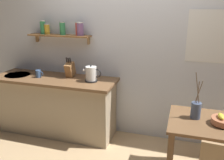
{
  "coord_description": "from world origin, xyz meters",
  "views": [
    {
      "loc": [
        0.8,
        -2.69,
        1.92
      ],
      "look_at": [
        -0.1,
        0.25,
        0.95
      ],
      "focal_mm": 39.02,
      "sensor_mm": 36.0,
      "label": 1
    }
  ],
  "objects_px": {
    "coffee_mug_by_sink": "(38,74)",
    "electric_kettle": "(91,74)",
    "fruit_bowl": "(223,121)",
    "twig_vase": "(196,110)",
    "knife_block": "(70,69)",
    "dining_table": "(215,133)"
  },
  "relations": [
    {
      "from": "coffee_mug_by_sink",
      "to": "electric_kettle",
      "type": "bearing_deg",
      "value": 3.06
    },
    {
      "from": "coffee_mug_by_sink",
      "to": "knife_block",
      "type": "bearing_deg",
      "value": 18.51
    },
    {
      "from": "dining_table",
      "to": "coffee_mug_by_sink",
      "type": "height_order",
      "value": "coffee_mug_by_sink"
    },
    {
      "from": "dining_table",
      "to": "twig_vase",
      "type": "distance_m",
      "value": 0.31
    },
    {
      "from": "twig_vase",
      "to": "electric_kettle",
      "type": "relative_size",
      "value": 1.97
    },
    {
      "from": "dining_table",
      "to": "twig_vase",
      "type": "bearing_deg",
      "value": 166.14
    },
    {
      "from": "fruit_bowl",
      "to": "knife_block",
      "type": "xyz_separation_m",
      "value": [
        -2.02,
        0.63,
        0.22
      ]
    },
    {
      "from": "dining_table",
      "to": "fruit_bowl",
      "type": "distance_m",
      "value": 0.18
    },
    {
      "from": "dining_table",
      "to": "fruit_bowl",
      "type": "relative_size",
      "value": 3.91
    },
    {
      "from": "knife_block",
      "to": "coffee_mug_by_sink",
      "type": "relative_size",
      "value": 2.5
    },
    {
      "from": "dining_table",
      "to": "twig_vase",
      "type": "relative_size",
      "value": 1.88
    },
    {
      "from": "fruit_bowl",
      "to": "knife_block",
      "type": "bearing_deg",
      "value": 162.8
    },
    {
      "from": "fruit_bowl",
      "to": "electric_kettle",
      "type": "relative_size",
      "value": 0.95
    },
    {
      "from": "fruit_bowl",
      "to": "twig_vase",
      "type": "distance_m",
      "value": 0.29
    },
    {
      "from": "dining_table",
      "to": "twig_vase",
      "type": "height_order",
      "value": "twig_vase"
    },
    {
      "from": "twig_vase",
      "to": "fruit_bowl",
      "type": "bearing_deg",
      "value": -15.26
    },
    {
      "from": "twig_vase",
      "to": "knife_block",
      "type": "height_order",
      "value": "twig_vase"
    },
    {
      "from": "fruit_bowl",
      "to": "coffee_mug_by_sink",
      "type": "relative_size",
      "value": 2.05
    },
    {
      "from": "electric_kettle",
      "to": "coffee_mug_by_sink",
      "type": "height_order",
      "value": "electric_kettle"
    },
    {
      "from": "dining_table",
      "to": "coffee_mug_by_sink",
      "type": "xyz_separation_m",
      "value": [
        -2.4,
        0.46,
        0.33
      ]
    },
    {
      "from": "twig_vase",
      "to": "electric_kettle",
      "type": "distance_m",
      "value": 1.46
    },
    {
      "from": "twig_vase",
      "to": "dining_table",
      "type": "bearing_deg",
      "value": -13.86
    }
  ]
}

